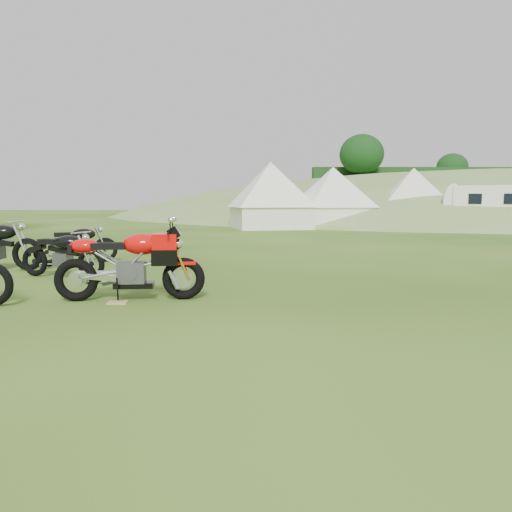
{
  "coord_description": "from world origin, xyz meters",
  "views": [
    {
      "loc": [
        0.28,
        -5.98,
        1.36
      ],
      "look_at": [
        0.36,
        0.4,
        0.64
      ],
      "focal_mm": 35.0,
      "sensor_mm": 36.0,
      "label": 1
    }
  ],
  "objects_px": {
    "sport_motorcycle": "(130,258)",
    "vintage_moto_c": "(76,243)",
    "tent_right": "(413,198)",
    "plywood_board": "(118,302)",
    "tent_mid": "(333,199)",
    "caravan": "(494,207)",
    "tent_left": "(270,198)",
    "vintage_moto_d": "(62,253)"
  },
  "relations": [
    {
      "from": "vintage_moto_c",
      "to": "tent_left",
      "type": "distance_m",
      "value": 14.01
    },
    {
      "from": "vintage_moto_c",
      "to": "vintage_moto_d",
      "type": "height_order",
      "value": "vintage_moto_d"
    },
    {
      "from": "vintage_moto_d",
      "to": "caravan",
      "type": "height_order",
      "value": "caravan"
    },
    {
      "from": "sport_motorcycle",
      "to": "plywood_board",
      "type": "distance_m",
      "value": 0.61
    },
    {
      "from": "tent_left",
      "to": "caravan",
      "type": "bearing_deg",
      "value": -15.2
    },
    {
      "from": "vintage_moto_d",
      "to": "tent_mid",
      "type": "height_order",
      "value": "tent_mid"
    },
    {
      "from": "vintage_moto_d",
      "to": "sport_motorcycle",
      "type": "bearing_deg",
      "value": -30.13
    },
    {
      "from": "sport_motorcycle",
      "to": "caravan",
      "type": "relative_size",
      "value": 0.44
    },
    {
      "from": "sport_motorcycle",
      "to": "caravan",
      "type": "height_order",
      "value": "caravan"
    },
    {
      "from": "sport_motorcycle",
      "to": "vintage_moto_d",
      "type": "relative_size",
      "value": 1.15
    },
    {
      "from": "sport_motorcycle",
      "to": "tent_mid",
      "type": "xyz_separation_m",
      "value": [
        5.76,
        18.39,
        0.84
      ]
    },
    {
      "from": "plywood_board",
      "to": "vintage_moto_d",
      "type": "bearing_deg",
      "value": 125.26
    },
    {
      "from": "sport_motorcycle",
      "to": "vintage_moto_d",
      "type": "xyz_separation_m",
      "value": [
        -1.65,
        1.95,
        -0.14
      ]
    },
    {
      "from": "sport_motorcycle",
      "to": "tent_right",
      "type": "bearing_deg",
      "value": 58.13
    },
    {
      "from": "tent_left",
      "to": "caravan",
      "type": "distance_m",
      "value": 10.41
    },
    {
      "from": "caravan",
      "to": "sport_motorcycle",
      "type": "bearing_deg",
      "value": -105.18
    },
    {
      "from": "sport_motorcycle",
      "to": "tent_left",
      "type": "relative_size",
      "value": 0.57
    },
    {
      "from": "vintage_moto_c",
      "to": "vintage_moto_d",
      "type": "xyz_separation_m",
      "value": [
        0.44,
        -2.01,
        0.0
      ]
    },
    {
      "from": "vintage_moto_c",
      "to": "tent_left",
      "type": "bearing_deg",
      "value": 46.03
    },
    {
      "from": "vintage_moto_c",
      "to": "tent_left",
      "type": "relative_size",
      "value": 0.49
    },
    {
      "from": "plywood_board",
      "to": "tent_left",
      "type": "relative_size",
      "value": 0.07
    },
    {
      "from": "tent_right",
      "to": "plywood_board",
      "type": "bearing_deg",
      "value": -109.9
    },
    {
      "from": "tent_left",
      "to": "tent_right",
      "type": "distance_m",
      "value": 8.0
    },
    {
      "from": "tent_left",
      "to": "tent_right",
      "type": "xyz_separation_m",
      "value": [
        7.61,
        2.47,
        -0.03
      ]
    },
    {
      "from": "vintage_moto_d",
      "to": "tent_mid",
      "type": "bearing_deg",
      "value": 85.38
    },
    {
      "from": "sport_motorcycle",
      "to": "tent_left",
      "type": "xyz_separation_m",
      "value": [
        2.59,
        17.12,
        0.89
      ]
    },
    {
      "from": "plywood_board",
      "to": "tent_mid",
      "type": "bearing_deg",
      "value": 72.42
    },
    {
      "from": "plywood_board",
      "to": "caravan",
      "type": "xyz_separation_m",
      "value": [
        13.1,
        16.64,
        1.02
      ]
    },
    {
      "from": "tent_right",
      "to": "vintage_moto_c",
      "type": "bearing_deg",
      "value": -120.53
    },
    {
      "from": "plywood_board",
      "to": "tent_mid",
      "type": "distance_m",
      "value": 19.55
    },
    {
      "from": "vintage_moto_d",
      "to": "caravan",
      "type": "bearing_deg",
      "value": 64.38
    },
    {
      "from": "sport_motorcycle",
      "to": "vintage_moto_c",
      "type": "height_order",
      "value": "sport_motorcycle"
    },
    {
      "from": "tent_left",
      "to": "tent_mid",
      "type": "bearing_deg",
      "value": 10.33
    },
    {
      "from": "tent_mid",
      "to": "vintage_moto_c",
      "type": "bearing_deg",
      "value": -130.46
    },
    {
      "from": "tent_right",
      "to": "caravan",
      "type": "relative_size",
      "value": 0.75
    },
    {
      "from": "sport_motorcycle",
      "to": "plywood_board",
      "type": "height_order",
      "value": "sport_motorcycle"
    },
    {
      "from": "plywood_board",
      "to": "tent_left",
      "type": "height_order",
      "value": "tent_left"
    },
    {
      "from": "plywood_board",
      "to": "tent_right",
      "type": "distance_m",
      "value": 22.38
    },
    {
      "from": "vintage_moto_c",
      "to": "tent_mid",
      "type": "distance_m",
      "value": 16.45
    },
    {
      "from": "vintage_moto_d",
      "to": "tent_right",
      "type": "bearing_deg",
      "value": 75.77
    },
    {
      "from": "tent_mid",
      "to": "vintage_moto_d",
      "type": "bearing_deg",
      "value": -126.16
    },
    {
      "from": "sport_motorcycle",
      "to": "tent_right",
      "type": "xyz_separation_m",
      "value": [
        10.2,
        19.6,
        0.85
      ]
    }
  ]
}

